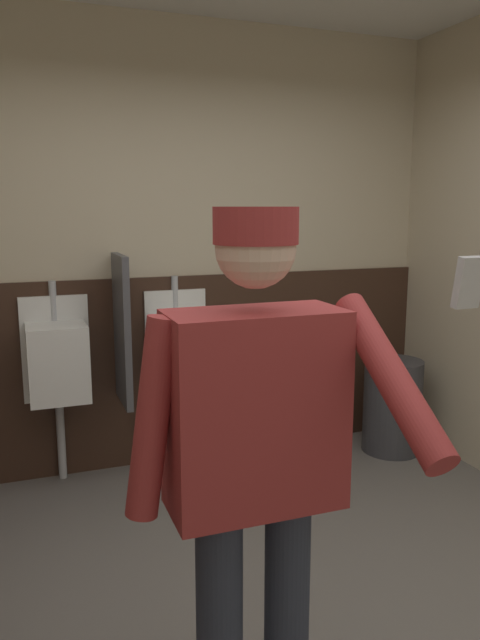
# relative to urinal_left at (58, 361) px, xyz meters

# --- Properties ---
(wall_back) EXTENTS (4.13, 0.12, 2.82)m
(wall_back) POSITION_rel_urinal_left_xyz_m (0.77, 0.22, 0.63)
(wall_back) COLOR beige
(wall_back) RESTS_ON ground_plane
(wainscot_band_back) EXTENTS (3.53, 0.03, 1.23)m
(wainscot_band_back) POSITION_rel_urinal_left_xyz_m (0.77, 0.14, -0.16)
(wainscot_band_back) COLOR #382319
(wainscot_band_back) RESTS_ON ground_plane
(urinal_left) EXTENTS (0.40, 0.34, 1.24)m
(urinal_left) POSITION_rel_urinal_left_xyz_m (0.00, 0.00, 0.00)
(urinal_left) COLOR white
(urinal_left) RESTS_ON ground_plane
(urinal_middle) EXTENTS (0.40, 0.34, 1.24)m
(urinal_middle) POSITION_rel_urinal_left_xyz_m (0.75, 0.00, 0.00)
(urinal_middle) COLOR white
(urinal_middle) RESTS_ON ground_plane
(privacy_divider_panel) EXTENTS (0.04, 0.40, 0.90)m
(privacy_divider_panel) POSITION_rel_urinal_left_xyz_m (0.38, -0.07, 0.17)
(privacy_divider_panel) COLOR #4C4C51
(person) EXTENTS (0.72, 0.60, 1.67)m
(person) POSITION_rel_urinal_left_xyz_m (0.41, -2.13, 0.22)
(person) COLOR #2D3342
(person) RESTS_ON ground_plane
(cell_phone) EXTENTS (0.06, 0.04, 0.11)m
(cell_phone) POSITION_rel_urinal_left_xyz_m (0.69, -2.63, 0.74)
(cell_phone) COLOR silver
(trash_bin) EXTENTS (0.40, 0.40, 0.64)m
(trash_bin) POSITION_rel_urinal_left_xyz_m (2.18, -0.25, -0.46)
(trash_bin) COLOR #38383D
(trash_bin) RESTS_ON ground_plane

